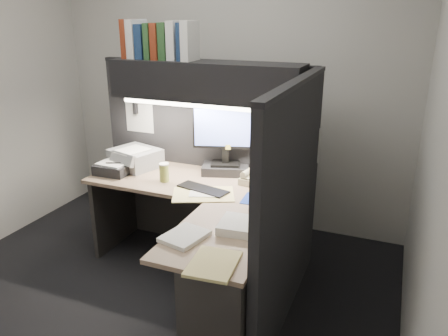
{
  "coord_description": "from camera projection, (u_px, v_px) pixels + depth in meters",
  "views": [
    {
      "loc": [
        1.56,
        -2.37,
        2.0
      ],
      "look_at": [
        0.38,
        0.51,
        0.89
      ],
      "focal_mm": 35.0,
      "sensor_mm": 36.0,
      "label": 1
    }
  ],
  "objects": [
    {
      "name": "paper_stack_b",
      "position": [
        185.0,
        236.0,
        2.6
      ],
      "size": [
        0.27,
        0.31,
        0.03
      ],
      "primitive_type": "cube",
      "rotation": [
        0.0,
        0.0,
        -0.22
      ],
      "color": "white",
      "rests_on": "desk"
    },
    {
      "name": "pinned_papers",
      "position": [
        232.0,
        146.0,
        3.28
      ],
      "size": [
        1.76,
        1.31,
        0.51
      ],
      "color": "white",
      "rests_on": "partition_back"
    },
    {
      "name": "partition_back",
      "position": [
        205.0,
        158.0,
        3.83
      ],
      "size": [
        1.9,
        0.06,
        1.6
      ],
      "primitive_type": "cube",
      "color": "black",
      "rests_on": "floor"
    },
    {
      "name": "wall_back",
      "position": [
        227.0,
        85.0,
        4.15
      ],
      "size": [
        3.5,
        0.04,
        2.7
      ],
      "primitive_type": "cube",
      "color": "beige",
      "rests_on": "floor"
    },
    {
      "name": "overhead_shelf",
      "position": [
        205.0,
        81.0,
        3.41
      ],
      "size": [
        1.55,
        0.34,
        0.3
      ],
      "primitive_type": "cube",
      "color": "black",
      "rests_on": "partition_back"
    },
    {
      "name": "binder_row",
      "position": [
        160.0,
        41.0,
        3.46
      ],
      "size": [
        0.62,
        0.26,
        0.3
      ],
      "color": "maroon",
      "rests_on": "overhead_shelf"
    },
    {
      "name": "telephone",
      "position": [
        256.0,
        178.0,
        3.43
      ],
      "size": [
        0.25,
        0.25,
        0.09
      ],
      "primitive_type": "cube",
      "rotation": [
        0.0,
        0.0,
        -0.19
      ],
      "color": "#B5AD8B",
      "rests_on": "desk"
    },
    {
      "name": "monitor",
      "position": [
        225.0,
        147.0,
        3.59
      ],
      "size": [
        0.52,
        0.34,
        0.57
      ],
      "rotation": [
        0.0,
        0.0,
        0.3
      ],
      "color": "black",
      "rests_on": "desk"
    },
    {
      "name": "notebook_stack",
      "position": [
        114.0,
        169.0,
        3.65
      ],
      "size": [
        0.28,
        0.24,
        0.08
      ],
      "primitive_type": "cube",
      "rotation": [
        0.0,
        0.0,
        0.03
      ],
      "color": "black",
      "rests_on": "desk"
    },
    {
      "name": "task_light_tube",
      "position": [
        198.0,
        106.0,
        3.34
      ],
      "size": [
        1.32,
        0.04,
        0.04
      ],
      "primitive_type": "cylinder",
      "rotation": [
        0.0,
        1.57,
        0.0
      ],
      "color": "white",
      "rests_on": "overhead_shelf"
    },
    {
      "name": "partition_right",
      "position": [
        290.0,
        208.0,
        2.84
      ],
      "size": [
        0.06,
        1.5,
        1.6
      ],
      "primitive_type": "cube",
      "color": "black",
      "rests_on": "floor"
    },
    {
      "name": "open_folder",
      "position": [
        203.0,
        194.0,
        3.23
      ],
      "size": [
        0.53,
        0.45,
        0.01
      ],
      "primitive_type": "cube",
      "rotation": [
        0.0,
        0.0,
        0.43
      ],
      "color": "#DCCC7C",
      "rests_on": "desk"
    },
    {
      "name": "wall_right",
      "position": [
        435.0,
        148.0,
        2.22
      ],
      "size": [
        0.04,
        3.0,
        2.7
      ],
      "primitive_type": "cube",
      "color": "beige",
      "rests_on": "floor"
    },
    {
      "name": "floor",
      "position": [
        152.0,
        293.0,
        3.3
      ],
      "size": [
        3.5,
        3.5,
        0.0
      ],
      "primitive_type": "plane",
      "color": "black",
      "rests_on": "ground"
    },
    {
      "name": "printer",
      "position": [
        135.0,
        158.0,
        3.8
      ],
      "size": [
        0.47,
        0.43,
        0.16
      ],
      "primitive_type": "cube",
      "rotation": [
        0.0,
        0.0,
        -0.3
      ],
      "color": "gray",
      "rests_on": "desk"
    },
    {
      "name": "mouse",
      "position": [
        259.0,
        197.0,
        3.13
      ],
      "size": [
        0.07,
        0.1,
        0.03
      ],
      "primitive_type": "ellipsoid",
      "rotation": [
        0.0,
        0.0,
        0.14
      ],
      "color": "black",
      "rests_on": "mousepad"
    },
    {
      "name": "coffee_cup",
      "position": [
        164.0,
        173.0,
        3.47
      ],
      "size": [
        0.09,
        0.09,
        0.14
      ],
      "primitive_type": "cylinder",
      "rotation": [
        0.0,
        0.0,
        -0.27
      ],
      "color": "#BCB04B",
      "rests_on": "desk"
    },
    {
      "name": "paper_stack_a",
      "position": [
        243.0,
        226.0,
        2.69
      ],
      "size": [
        0.31,
        0.27,
        0.06
      ],
      "primitive_type": "cube",
      "rotation": [
        0.0,
        0.0,
        0.1
      ],
      "color": "white",
      "rests_on": "desk"
    },
    {
      "name": "desk",
      "position": [
        202.0,
        253.0,
        2.99
      ],
      "size": [
        1.7,
        1.53,
        0.73
      ],
      "color": "#91765C",
      "rests_on": "floor"
    },
    {
      "name": "keyboard",
      "position": [
        203.0,
        189.0,
        3.3
      ],
      "size": [
        0.43,
        0.23,
        0.02
      ],
      "primitive_type": "cube",
      "rotation": [
        0.0,
        0.0,
        -0.23
      ],
      "color": "black",
      "rests_on": "desk"
    },
    {
      "name": "manila_stack",
      "position": [
        213.0,
        264.0,
        2.32
      ],
      "size": [
        0.27,
        0.33,
        0.02
      ],
      "primitive_type": "cube",
      "rotation": [
        0.0,
        0.0,
        0.09
      ],
      "color": "#DCCC7C",
      "rests_on": "desk"
    },
    {
      "name": "mousepad",
      "position": [
        259.0,
        200.0,
        3.14
      ],
      "size": [
        0.24,
        0.22,
        0.0
      ],
      "primitive_type": "cube",
      "rotation": [
        0.0,
        0.0,
        0.07
      ],
      "color": "#1B3699",
      "rests_on": "desk"
    }
  ]
}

